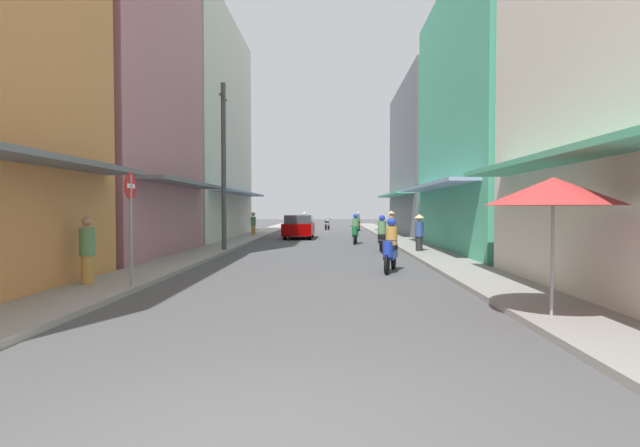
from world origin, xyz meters
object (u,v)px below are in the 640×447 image
object	(u,v)px
motorbike_maroon	(305,223)
vendor_umbrella	(553,191)
parked_car	(299,227)
pedestrian_foreground	(391,223)
pedestrian_midway	(253,223)
motorbike_blue	(391,248)
street_sign_no_entry	(131,215)
motorbike_black	(382,236)
pedestrian_crossing	(419,231)
motorbike_green	(355,230)
utility_pole	(224,166)
pedestrian_far	(87,253)
motorbike_silver	(327,224)
motorbike_orange	(358,222)

from	to	relation	value
motorbike_maroon	vendor_umbrella	world-z (taller)	vendor_umbrella
parked_car	pedestrian_foreground	distance (m)	5.67
parked_car	pedestrian_midway	xyz separation A→B (m)	(-3.18, 2.07, 0.19)
motorbike_blue	pedestrian_foreground	size ratio (longest dim) A/B	1.02
parked_car	street_sign_no_entry	world-z (taller)	street_sign_no_entry
motorbike_black	pedestrian_crossing	distance (m)	1.63
pedestrian_midway	vendor_umbrella	size ratio (longest dim) A/B	0.70
motorbike_green	utility_pole	bearing A→B (deg)	-139.07
motorbike_black	pedestrian_far	bearing A→B (deg)	-129.13
motorbike_blue	motorbike_black	size ratio (longest dim) A/B	0.97
motorbike_black	vendor_umbrella	world-z (taller)	vendor_umbrella
motorbike_silver	motorbike_black	xyz separation A→B (m)	(2.52, -21.58, 0.20)
motorbike_black	parked_car	distance (m)	10.06
pedestrian_far	street_sign_no_entry	distance (m)	1.48
pedestrian_foreground	pedestrian_far	xyz separation A→B (m)	(-9.18, -17.80, -0.14)
parked_car	motorbike_maroon	bearing A→B (deg)	90.50
motorbike_blue	motorbike_black	bearing A→B (deg)	86.37
motorbike_silver	vendor_umbrella	distance (m)	34.38
utility_pole	motorbike_orange	bearing A→B (deg)	71.45
motorbike_orange	street_sign_no_entry	bearing A→B (deg)	-102.62
pedestrian_midway	pedestrian_crossing	bearing A→B (deg)	-53.60
motorbike_black	street_sign_no_entry	bearing A→B (deg)	-123.87
pedestrian_foreground	street_sign_no_entry	size ratio (longest dim) A/B	0.65
motorbike_green	pedestrian_foreground	size ratio (longest dim) A/B	1.05
motorbike_silver	pedestrian_foreground	distance (m)	13.87
motorbike_blue	parked_car	size ratio (longest dim) A/B	0.43
motorbike_black	pedestrian_crossing	world-z (taller)	pedestrian_crossing
pedestrian_foreground	pedestrian_crossing	world-z (taller)	pedestrian_foreground
motorbike_green	motorbike_silver	bearing A→B (deg)	95.55
motorbike_orange	pedestrian_crossing	bearing A→B (deg)	-86.08
motorbike_blue	utility_pole	world-z (taller)	utility_pole
vendor_umbrella	street_sign_no_entry	bearing A→B (deg)	161.24
pedestrian_far	motorbike_green	bearing A→B (deg)	64.38
pedestrian_far	utility_pole	size ratio (longest dim) A/B	0.23
motorbike_orange	utility_pole	distance (m)	21.36
motorbike_silver	motorbike_blue	size ratio (longest dim) A/B	1.02
motorbike_silver	motorbike_black	distance (m)	21.72
motorbike_black	pedestrian_midway	xyz separation A→B (m)	(-7.34, 11.23, 0.22)
parked_car	street_sign_no_entry	xyz separation A→B (m)	(-2.42, -18.97, 0.98)
utility_pole	motorbike_blue	bearing A→B (deg)	-43.98
motorbike_black	motorbike_maroon	bearing A→B (deg)	103.89
pedestrian_far	street_sign_no_entry	xyz separation A→B (m)	(1.15, -0.30, 0.88)
motorbike_black	street_sign_no_entry	size ratio (longest dim) A/B	0.68
motorbike_orange	motorbike_blue	distance (m)	26.13
pedestrian_foreground	pedestrian_midway	xyz separation A→B (m)	(-8.78, 2.93, -0.04)
motorbike_green	vendor_umbrella	size ratio (longest dim) A/B	0.77
motorbike_orange	motorbike_blue	bearing A→B (deg)	-90.99
motorbike_blue	motorbike_black	xyz separation A→B (m)	(0.40, 6.31, 0.00)
utility_pole	vendor_umbrella	bearing A→B (deg)	-56.55
motorbike_orange	vendor_umbrella	distance (m)	32.41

